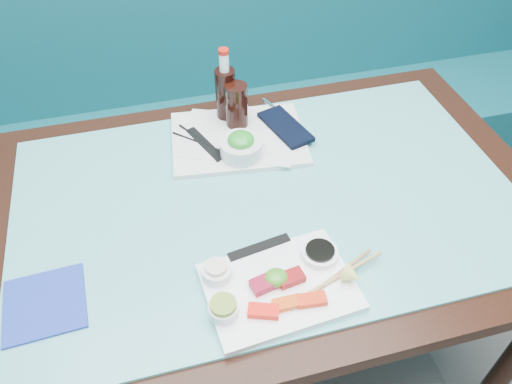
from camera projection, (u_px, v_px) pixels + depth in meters
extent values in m
cube|color=#0F565F|center=(217.00, 160.00, 2.13)|extent=(3.00, 0.55, 0.45)
cube|color=#0F565F|center=(198.00, 32.00, 1.94)|extent=(3.00, 0.12, 0.95)
cube|color=black|center=(268.00, 205.00, 1.24)|extent=(1.40, 0.90, 0.04)
cylinder|color=black|center=(55.00, 240.00, 1.65)|extent=(0.06, 0.06, 0.71)
cylinder|color=black|center=(398.00, 174.00, 1.87)|extent=(0.06, 0.06, 0.71)
cube|color=#58AEB0|center=(268.00, 199.00, 1.23)|extent=(1.22, 0.76, 0.01)
cube|color=white|center=(279.00, 287.00, 1.03)|extent=(0.32, 0.24, 0.02)
cube|color=#F51609|center=(263.00, 311.00, 0.97)|extent=(0.07, 0.05, 0.01)
cube|color=#E94709|center=(287.00, 303.00, 0.99)|extent=(0.06, 0.03, 0.01)
cube|color=red|center=(312.00, 300.00, 0.99)|extent=(0.06, 0.03, 0.01)
cube|color=maroon|center=(265.00, 283.00, 1.02)|extent=(0.06, 0.05, 0.02)
cube|color=maroon|center=(291.00, 278.00, 1.03)|extent=(0.06, 0.04, 0.02)
ellipsoid|color=#408C20|center=(276.00, 278.00, 1.02)|extent=(0.06, 0.05, 0.03)
cylinder|color=white|center=(224.00, 310.00, 0.97)|extent=(0.06, 0.06, 0.03)
cylinder|color=olive|center=(223.00, 305.00, 0.96)|extent=(0.06, 0.06, 0.01)
cylinder|color=white|center=(217.00, 272.00, 1.03)|extent=(0.06, 0.06, 0.03)
cylinder|color=beige|center=(216.00, 267.00, 1.02)|extent=(0.05, 0.05, 0.01)
cylinder|color=white|center=(320.00, 253.00, 1.07)|extent=(0.08, 0.08, 0.02)
cylinder|color=black|center=(320.00, 250.00, 1.07)|extent=(0.08, 0.08, 0.01)
cone|color=#FFFD78|center=(352.00, 275.00, 1.02)|extent=(0.05, 0.05, 0.04)
cube|color=black|center=(259.00, 247.00, 1.09)|extent=(0.15, 0.05, 0.00)
cylinder|color=#9D724A|center=(333.00, 278.00, 1.03)|extent=(0.21, 0.10, 0.01)
cylinder|color=tan|center=(337.00, 277.00, 1.03)|extent=(0.23, 0.08, 0.01)
cube|color=silver|center=(238.00, 139.00, 1.38)|extent=(0.39, 0.31, 0.01)
cube|color=silver|center=(238.00, 136.00, 1.37)|extent=(0.37, 0.32, 0.00)
cylinder|color=silver|center=(241.00, 148.00, 1.30)|extent=(0.12, 0.12, 0.04)
ellipsoid|color=#229325|center=(241.00, 140.00, 1.28)|extent=(0.08, 0.08, 0.03)
cylinder|color=black|center=(237.00, 106.00, 1.37)|extent=(0.08, 0.08, 0.13)
cube|color=black|center=(285.00, 127.00, 1.39)|extent=(0.12, 0.19, 0.01)
cylinder|color=white|center=(273.00, 106.00, 1.46)|extent=(0.04, 0.09, 0.01)
cylinder|color=black|center=(204.00, 144.00, 1.34)|extent=(0.15, 0.15, 0.01)
cylinder|color=black|center=(206.00, 143.00, 1.35)|extent=(0.12, 0.20, 0.01)
cube|color=black|center=(205.00, 144.00, 1.35)|extent=(0.08, 0.16, 0.00)
cylinder|color=black|center=(226.00, 96.00, 1.39)|extent=(0.06, 0.06, 0.16)
cylinder|color=white|center=(224.00, 62.00, 1.32)|extent=(0.03, 0.03, 0.05)
cylinder|color=red|center=(223.00, 51.00, 1.29)|extent=(0.04, 0.04, 0.01)
cube|color=#1C339C|center=(45.00, 304.00, 1.01)|extent=(0.17, 0.17, 0.01)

